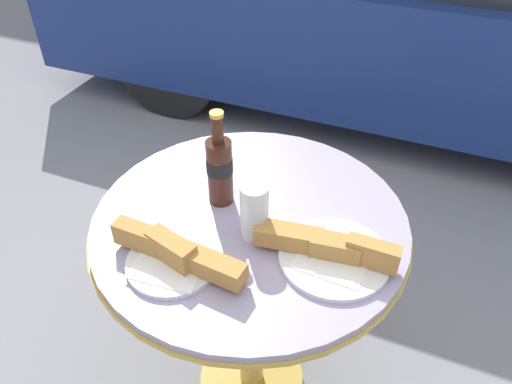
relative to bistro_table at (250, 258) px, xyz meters
name	(u,v)px	position (x,y,z in m)	size (l,w,h in m)	color
ground_plane	(252,379)	(0.00, 0.00, -0.59)	(30.00, 30.00, 0.00)	gray
bistro_table	(250,258)	(0.00, 0.00, 0.00)	(0.77, 0.77, 0.73)	gold
cola_bottle_left	(220,168)	(-0.09, 0.03, 0.24)	(0.06, 0.06, 0.25)	#3D1E14
drinking_glass	(254,213)	(0.03, -0.05, 0.20)	(0.06, 0.06, 0.14)	black
lunch_plate_near	(330,251)	(0.21, -0.06, 0.16)	(0.32, 0.24, 0.07)	white
lunch_plate_far	(175,255)	(-0.09, -0.20, 0.17)	(0.32, 0.20, 0.07)	white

